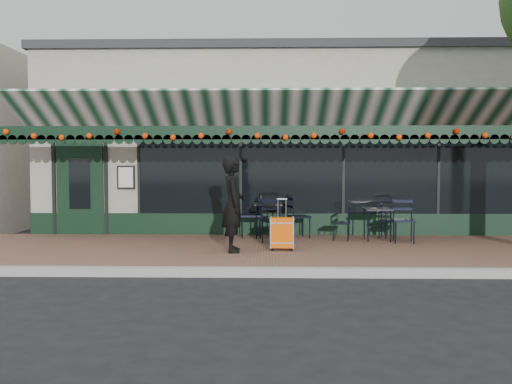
{
  "coord_description": "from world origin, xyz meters",
  "views": [
    {
      "loc": [
        -0.35,
        -8.69,
        1.82
      ],
      "look_at": [
        -0.59,
        1.6,
        1.28
      ],
      "focal_mm": 38.0,
      "sensor_mm": 36.0,
      "label": 1
    }
  ],
  "objects_px": {
    "chair_a_right": "(388,221)",
    "chair_b_right": "(298,217)",
    "cafe_table_a": "(377,212)",
    "suitcase": "(282,233)",
    "chair_b_left": "(251,216)",
    "chair_a_left": "(341,223)",
    "cafe_table_b": "(268,207)",
    "chair_a_front": "(404,221)",
    "woman": "(233,204)",
    "chair_b_front": "(275,221)"
  },
  "relations": [
    {
      "from": "cafe_table_a",
      "to": "cafe_table_b",
      "type": "xyz_separation_m",
      "value": [
        -2.36,
        0.47,
        0.06
      ]
    },
    {
      "from": "cafe_table_a",
      "to": "chair_b_front",
      "type": "distance_m",
      "value": 2.3
    },
    {
      "from": "woman",
      "to": "chair_a_front",
      "type": "distance_m",
      "value": 3.77
    },
    {
      "from": "chair_a_right",
      "to": "chair_b_left",
      "type": "distance_m",
      "value": 3.07
    },
    {
      "from": "suitcase",
      "to": "chair_b_right",
      "type": "bearing_deg",
      "value": 78.34
    },
    {
      "from": "suitcase",
      "to": "chair_a_right",
      "type": "height_order",
      "value": "suitcase"
    },
    {
      "from": "suitcase",
      "to": "cafe_table_a",
      "type": "xyz_separation_m",
      "value": [
        2.1,
        1.36,
        0.3
      ]
    },
    {
      "from": "woman",
      "to": "chair_b_right",
      "type": "bearing_deg",
      "value": -40.07
    },
    {
      "from": "chair_a_right",
      "to": "chair_b_right",
      "type": "height_order",
      "value": "chair_b_right"
    },
    {
      "from": "chair_a_left",
      "to": "woman",
      "type": "bearing_deg",
      "value": -41.71
    },
    {
      "from": "chair_a_left",
      "to": "chair_b_left",
      "type": "relative_size",
      "value": 0.77
    },
    {
      "from": "chair_a_front",
      "to": "chair_b_right",
      "type": "xyz_separation_m",
      "value": [
        -2.18,
        0.68,
        0.01
      ]
    },
    {
      "from": "woman",
      "to": "chair_b_right",
      "type": "height_order",
      "value": "woman"
    },
    {
      "from": "woman",
      "to": "chair_a_front",
      "type": "xyz_separation_m",
      "value": [
        3.52,
        1.27,
        -0.44
      ]
    },
    {
      "from": "woman",
      "to": "suitcase",
      "type": "bearing_deg",
      "value": -84.43
    },
    {
      "from": "chair_b_right",
      "to": "chair_b_front",
      "type": "relative_size",
      "value": 0.99
    },
    {
      "from": "cafe_table_b",
      "to": "chair_a_front",
      "type": "bearing_deg",
      "value": -14.53
    },
    {
      "from": "woman",
      "to": "chair_b_front",
      "type": "bearing_deg",
      "value": -43.96
    },
    {
      "from": "cafe_table_b",
      "to": "chair_a_front",
      "type": "xyz_separation_m",
      "value": [
        2.86,
        -0.74,
        -0.24
      ]
    },
    {
      "from": "chair_a_right",
      "to": "chair_b_left",
      "type": "bearing_deg",
      "value": 110.38
    },
    {
      "from": "chair_a_front",
      "to": "chair_b_front",
      "type": "distance_m",
      "value": 2.74
    },
    {
      "from": "chair_a_front",
      "to": "chair_b_left",
      "type": "relative_size",
      "value": 0.93
    },
    {
      "from": "chair_b_left",
      "to": "chair_b_right",
      "type": "xyz_separation_m",
      "value": [
        1.07,
        -0.03,
        -0.02
      ]
    },
    {
      "from": "cafe_table_a",
      "to": "chair_a_right",
      "type": "height_order",
      "value": "chair_a_right"
    },
    {
      "from": "suitcase",
      "to": "cafe_table_b",
      "type": "relative_size",
      "value": 1.28
    },
    {
      "from": "chair_a_left",
      "to": "chair_b_right",
      "type": "bearing_deg",
      "value": -99.63
    },
    {
      "from": "woman",
      "to": "chair_b_left",
      "type": "xyz_separation_m",
      "value": [
        0.27,
        1.98,
        -0.41
      ]
    },
    {
      "from": "chair_b_left",
      "to": "chair_a_left",
      "type": "bearing_deg",
      "value": 73.52
    },
    {
      "from": "chair_a_left",
      "to": "chair_b_front",
      "type": "xyz_separation_m",
      "value": [
        -1.45,
        -0.55,
        0.1
      ]
    },
    {
      "from": "suitcase",
      "to": "chair_a_right",
      "type": "bearing_deg",
      "value": 37.36
    },
    {
      "from": "chair_a_front",
      "to": "chair_b_front",
      "type": "relative_size",
      "value": 0.97
    },
    {
      "from": "cafe_table_b",
      "to": "cafe_table_a",
      "type": "bearing_deg",
      "value": -11.28
    },
    {
      "from": "chair_a_right",
      "to": "chair_a_front",
      "type": "xyz_separation_m",
      "value": [
        0.19,
        -0.65,
        0.07
      ]
    },
    {
      "from": "suitcase",
      "to": "chair_a_right",
      "type": "distance_m",
      "value": 2.97
    },
    {
      "from": "chair_b_left",
      "to": "chair_b_front",
      "type": "distance_m",
      "value": 1.11
    },
    {
      "from": "cafe_table_b",
      "to": "chair_a_front",
      "type": "height_order",
      "value": "chair_a_front"
    },
    {
      "from": "chair_b_right",
      "to": "chair_a_front",
      "type": "bearing_deg",
      "value": -127.1
    },
    {
      "from": "suitcase",
      "to": "chair_b_right",
      "type": "distance_m",
      "value": 1.82
    },
    {
      "from": "suitcase",
      "to": "chair_a_front",
      "type": "xyz_separation_m",
      "value": [
        2.6,
        1.09,
        0.12
      ]
    },
    {
      "from": "suitcase",
      "to": "chair_b_left",
      "type": "xyz_separation_m",
      "value": [
        -0.66,
        1.8,
        0.16
      ]
    },
    {
      "from": "chair_a_right",
      "to": "chair_b_right",
      "type": "bearing_deg",
      "value": 110.63
    },
    {
      "from": "chair_a_left",
      "to": "chair_b_left",
      "type": "height_order",
      "value": "chair_b_left"
    },
    {
      "from": "suitcase",
      "to": "chair_b_front",
      "type": "bearing_deg",
      "value": 100.34
    },
    {
      "from": "suitcase",
      "to": "chair_a_left",
      "type": "xyz_separation_m",
      "value": [
        1.32,
        1.38,
        0.04
      ]
    },
    {
      "from": "woman",
      "to": "cafe_table_a",
      "type": "distance_m",
      "value": 3.41
    },
    {
      "from": "chair_b_right",
      "to": "cafe_table_b",
      "type": "bearing_deg",
      "value": 64.99
    },
    {
      "from": "woman",
      "to": "cafe_table_a",
      "type": "bearing_deg",
      "value": -68.58
    },
    {
      "from": "chair_a_front",
      "to": "woman",
      "type": "bearing_deg",
      "value": -153.39
    },
    {
      "from": "chair_a_left",
      "to": "cafe_table_a",
      "type": "bearing_deg",
      "value": 102.01
    },
    {
      "from": "woman",
      "to": "chair_b_right",
      "type": "xyz_separation_m",
      "value": [
        1.34,
        1.95,
        -0.43
      ]
    }
  ]
}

